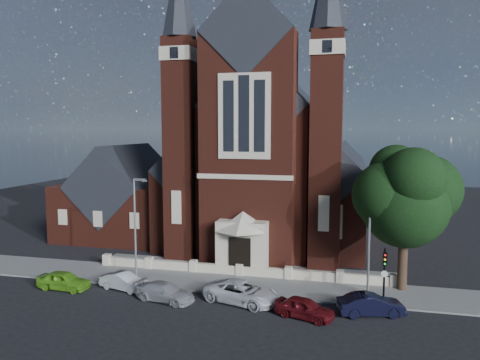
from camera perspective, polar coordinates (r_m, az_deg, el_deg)
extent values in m
plane|color=black|center=(46.95, 2.48, -8.53)|extent=(120.00, 120.00, 0.00)
cube|color=slate|center=(37.14, -0.76, -12.54)|extent=(60.00, 5.00, 0.12)
cube|color=slate|center=(40.84, 0.67, -10.79)|extent=(26.00, 3.00, 0.14)
cube|color=beige|center=(38.98, -0.01, -11.63)|extent=(24.00, 0.40, 0.90)
cube|color=#522016|center=(55.48, 4.52, 1.08)|extent=(10.00, 30.00, 14.00)
cube|color=black|center=(55.30, 4.59, 8.32)|extent=(10.00, 30.20, 10.00)
cube|color=#522016|center=(56.54, -3.19, -1.88)|extent=(5.00, 26.00, 8.00)
cube|color=#522016|center=(54.15, 12.19, -2.36)|extent=(5.00, 26.00, 8.00)
cube|color=black|center=(56.11, -3.22, 2.17)|extent=(5.01, 26.20, 5.01)
cube|color=black|center=(53.71, 12.29, 1.86)|extent=(5.01, 26.20, 5.01)
cube|color=#522016|center=(40.08, 1.01, 3.43)|extent=(8.00, 3.00, 20.00)
cube|color=black|center=(40.83, 1.04, 17.59)|extent=(8.00, 3.20, 8.00)
cube|color=beige|center=(38.53, 0.51, 7.79)|extent=(4.40, 0.15, 7.00)
cube|color=black|center=(38.47, 0.48, 8.09)|extent=(0.90, 0.08, 6.20)
cube|color=beige|center=(39.31, 0.34, -8.14)|extent=(4.20, 2.00, 4.40)
cube|color=black|center=(38.47, -0.03, -9.38)|extent=(1.80, 0.12, 3.20)
cone|color=beige|center=(38.82, 0.34, -4.99)|extent=(4.60, 4.60, 1.60)
cube|color=#522016|center=(42.92, -7.21, 3.57)|extent=(2.60, 2.60, 20.00)
cube|color=beige|center=(43.37, -7.36, 14.86)|extent=(2.80, 2.80, 1.20)
cube|color=#522016|center=(40.16, 10.43, 3.34)|extent=(2.60, 2.60, 20.00)
cube|color=beige|center=(40.65, 10.67, 15.39)|extent=(2.80, 2.80, 1.20)
cube|color=#522016|center=(54.37, -13.67, -3.43)|extent=(12.00, 12.00, 6.00)
cube|color=black|center=(53.96, -13.75, -0.29)|extent=(8.49, 12.20, 8.49)
cylinder|color=black|center=(36.97, 19.22, -8.94)|extent=(0.70, 0.70, 5.00)
sphere|color=black|center=(36.16, 19.44, -2.80)|extent=(6.40, 6.40, 6.40)
sphere|color=black|center=(34.77, 20.41, 0.14)|extent=(4.40, 4.40, 4.40)
cylinder|color=gray|center=(38.35, -12.68, -5.89)|extent=(0.16, 0.16, 8.00)
cube|color=gray|center=(37.51, -12.14, 0.04)|extent=(1.00, 0.15, 0.18)
cube|color=gray|center=(37.34, -11.58, -0.10)|extent=(0.35, 0.22, 0.12)
cylinder|color=gray|center=(34.50, 15.45, -7.32)|extent=(0.16, 0.16, 8.00)
cube|color=gray|center=(33.83, 16.50, -0.73)|extent=(1.00, 0.15, 0.18)
cube|color=gray|center=(33.86, 17.17, -0.88)|extent=(0.35, 0.22, 0.12)
cylinder|color=black|center=(33.63, 17.17, -11.26)|extent=(0.14, 0.14, 4.00)
cube|color=black|center=(33.12, 17.25, -9.19)|extent=(0.28, 0.22, 0.90)
sphere|color=red|center=(32.92, 17.28, -8.75)|extent=(0.14, 0.14, 0.14)
sphere|color=#CC8C0C|center=(33.00, 17.27, -9.25)|extent=(0.14, 0.14, 0.14)
sphere|color=#0C9919|center=(33.08, 17.25, -9.75)|extent=(0.14, 0.14, 0.14)
imported|color=#64AD22|center=(38.08, -20.69, -11.38)|extent=(4.11, 1.78, 1.38)
imported|color=#B7BAC0|center=(36.73, -13.97, -11.91)|extent=(4.05, 2.22, 1.27)
imported|color=#9EA0A5|center=(33.93, -9.13, -13.34)|extent=(4.63, 2.67, 1.26)
imported|color=silver|center=(33.17, 0.22, -13.51)|extent=(5.83, 3.87, 1.49)
imported|color=#5B0F14|center=(31.00, 7.85, -15.19)|extent=(4.14, 2.67, 1.31)
imported|color=black|center=(32.22, 15.68, -14.44)|extent=(4.50, 2.56, 1.40)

